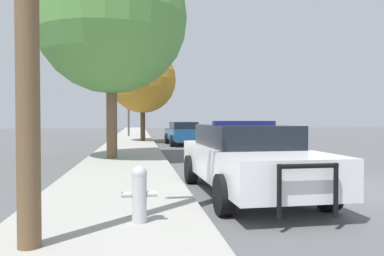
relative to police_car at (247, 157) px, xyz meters
The scene contains 8 objects.
ground_plane 2.48m from the police_car, ahead, with size 110.00×110.00×0.00m, color #565659.
sidewalk_left 2.86m from the police_car, behind, with size 3.00×110.00×0.13m.
police_car is the anchor object (origin of this frame).
fire_hydrant 3.30m from the police_car, 134.27° to the right, with size 0.51×0.22×0.82m.
traffic_light 24.95m from the police_car, 93.80° to the left, with size 3.64×0.35×5.08m.
car_background_midblock 14.98m from the police_car, 88.35° to the left, with size 2.02×4.29×1.42m.
tree_sidewalk_mid 17.93m from the police_car, 96.43° to the left, with size 4.46×4.46×6.33m.
tree_sidewalk_near 8.71m from the police_car, 116.30° to the left, with size 5.70×5.70×8.13m.
Camera 1 is at (-4.66, -7.98, 1.63)m, focal length 35.00 mm.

